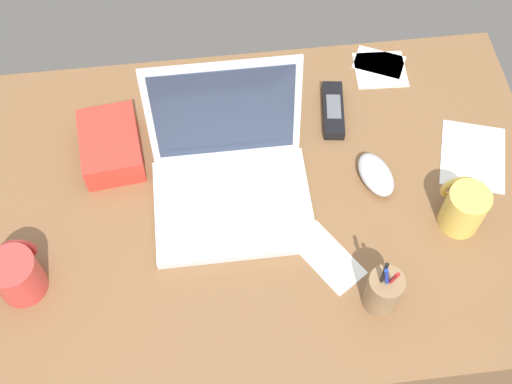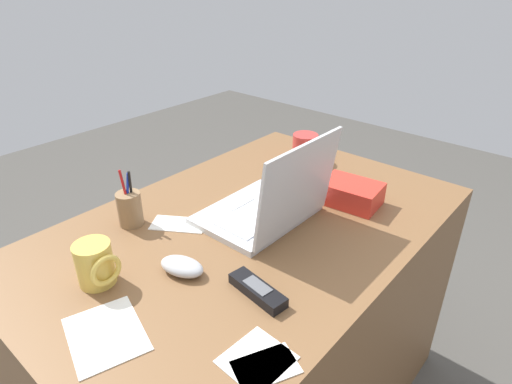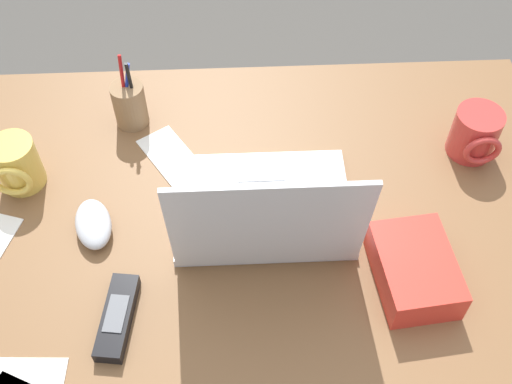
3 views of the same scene
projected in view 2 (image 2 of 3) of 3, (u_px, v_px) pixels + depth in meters
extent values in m
cube|color=brown|center=(250.00, 326.00, 1.36)|extent=(1.23, 0.80, 0.76)
cube|color=silver|center=(256.00, 213.00, 1.21)|extent=(0.31, 0.24, 0.02)
cube|color=silver|center=(262.00, 213.00, 1.19)|extent=(0.26, 0.12, 0.00)
cube|color=silver|center=(237.00, 202.00, 1.25)|extent=(0.09, 0.05, 0.00)
cube|color=silver|center=(299.00, 187.00, 1.07)|extent=(0.31, 0.04, 0.24)
cube|color=#283347|center=(297.00, 187.00, 1.07)|extent=(0.28, 0.03, 0.21)
ellipsoid|color=silver|center=(182.00, 266.00, 0.99)|extent=(0.09, 0.12, 0.04)
cylinder|color=#C63833|center=(305.00, 147.00, 1.54)|extent=(0.09, 0.09, 0.10)
torus|color=#C63833|center=(317.00, 150.00, 1.51)|extent=(0.07, 0.01, 0.07)
cylinder|color=#E0BC4C|center=(95.00, 264.00, 0.94)|extent=(0.08, 0.08, 0.10)
torus|color=#E0BC4C|center=(106.00, 271.00, 0.91)|extent=(0.07, 0.01, 0.07)
cube|color=black|center=(257.00, 290.00, 0.92)|extent=(0.06, 0.15, 0.02)
cube|color=#595B60|center=(257.00, 286.00, 0.92)|extent=(0.04, 0.07, 0.00)
cylinder|color=olive|center=(130.00, 209.00, 1.16)|extent=(0.07, 0.07, 0.09)
cylinder|color=#1933B2|center=(127.00, 197.00, 1.14)|extent=(0.03, 0.01, 0.13)
cylinder|color=black|center=(132.00, 194.00, 1.15)|extent=(0.01, 0.01, 0.14)
cylinder|color=red|center=(126.00, 196.00, 1.14)|extent=(0.01, 0.04, 0.14)
cube|color=red|center=(351.00, 193.00, 1.27)|extent=(0.14, 0.18, 0.07)
cube|color=white|center=(257.00, 360.00, 0.78)|extent=(0.12, 0.11, 0.00)
cube|color=white|center=(266.00, 367.00, 0.76)|extent=(0.13, 0.11, 0.00)
cube|color=white|center=(106.00, 334.00, 0.83)|extent=(0.18, 0.20, 0.00)
cube|color=white|center=(179.00, 224.00, 1.18)|extent=(0.14, 0.17, 0.00)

